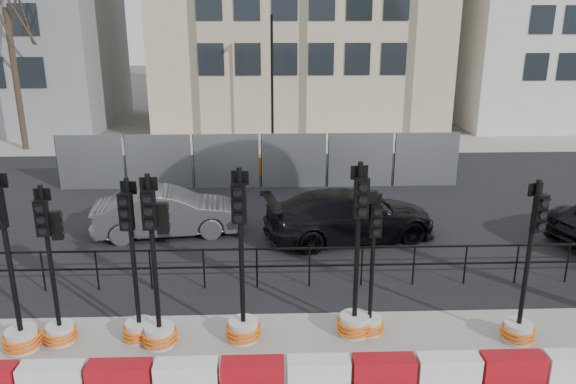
{
  "coord_description": "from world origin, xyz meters",
  "views": [
    {
      "loc": [
        0.28,
        -10.44,
        6.03
      ],
      "look_at": [
        0.77,
        3.0,
        1.75
      ],
      "focal_mm": 35.0,
      "sensor_mm": 36.0,
      "label": 1
    }
  ],
  "objects_px": {
    "car_c": "(350,215)",
    "traffic_signal_d": "(158,308)",
    "traffic_signal_h": "(521,310)",
    "traffic_signal_a": "(18,316)"
  },
  "relations": [
    {
      "from": "traffic_signal_a",
      "to": "traffic_signal_d",
      "type": "xyz_separation_m",
      "value": [
        2.56,
        0.06,
        0.08
      ]
    },
    {
      "from": "traffic_signal_d",
      "to": "car_c",
      "type": "bearing_deg",
      "value": 46.27
    },
    {
      "from": "car_c",
      "to": "traffic_signal_d",
      "type": "bearing_deg",
      "value": 128.52
    },
    {
      "from": "traffic_signal_a",
      "to": "traffic_signal_h",
      "type": "distance_m",
      "value": 9.4
    },
    {
      "from": "traffic_signal_h",
      "to": "car_c",
      "type": "relative_size",
      "value": 0.64
    },
    {
      "from": "traffic_signal_a",
      "to": "traffic_signal_h",
      "type": "height_order",
      "value": "traffic_signal_a"
    },
    {
      "from": "traffic_signal_d",
      "to": "traffic_signal_h",
      "type": "relative_size",
      "value": 1.05
    },
    {
      "from": "traffic_signal_d",
      "to": "traffic_signal_h",
      "type": "xyz_separation_m",
      "value": [
        6.84,
        -0.1,
        -0.14
      ]
    },
    {
      "from": "traffic_signal_h",
      "to": "car_c",
      "type": "bearing_deg",
      "value": 99.39
    },
    {
      "from": "traffic_signal_d",
      "to": "car_c",
      "type": "height_order",
      "value": "traffic_signal_d"
    }
  ]
}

